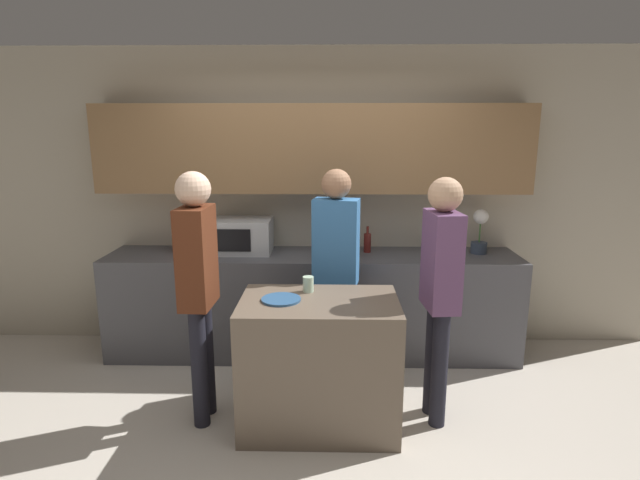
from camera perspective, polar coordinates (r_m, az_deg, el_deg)
ground_plane at (r=3.48m, az=-1.72°, el=-22.44°), size 14.00×14.00×0.00m
back_wall at (r=4.53m, az=-0.79°, el=6.81°), size 6.40×0.40×2.70m
back_counter at (r=4.51m, az=-0.86°, el=-7.32°), size 3.60×0.62×0.92m
kitchen_island at (r=3.48m, az=-0.09°, el=-13.84°), size 1.05×0.67×0.89m
microwave at (r=4.48m, az=-8.90°, el=0.50°), size 0.52×0.39×0.30m
toaster at (r=4.59m, az=-14.58°, el=-0.21°), size 0.26×0.16×0.18m
potted_plant at (r=4.59m, az=17.80°, el=0.95°), size 0.14×0.14×0.40m
bottle_0 at (r=4.26m, az=3.15°, el=-0.47°), size 0.06×0.06×0.30m
bottle_1 at (r=4.29m, az=4.07°, el=-0.54°), size 0.07×0.07×0.27m
bottle_2 at (r=4.45m, az=5.43°, el=-0.27°), size 0.06×0.06×0.23m
plate_on_island at (r=3.31m, az=-4.47°, el=-6.78°), size 0.26×0.26×0.01m
cup_0 at (r=3.45m, az=-1.35°, el=-5.07°), size 0.08×0.08×0.11m
person_left at (r=3.41m, az=-13.78°, el=-4.08°), size 0.23×0.35×1.74m
person_center at (r=3.41m, az=13.62°, el=-4.50°), size 0.22×0.35×1.70m
person_right at (r=3.84m, az=1.82°, el=-2.14°), size 0.37×0.25×1.71m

